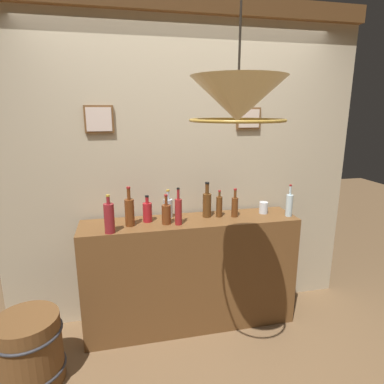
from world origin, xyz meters
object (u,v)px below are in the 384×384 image
Objects in this scene: liquor_bottle_vodka at (207,204)px; pendant_lamp at (238,100)px; liquor_bottle_amaro at (147,212)px; wooden_barrel at (30,350)px; liquor_bottle_gin at (166,214)px; liquor_bottle_sherry at (109,218)px; glass_tumbler_rocks at (263,208)px; liquor_bottle_tequila at (178,211)px; liquor_bottle_rum at (168,207)px; liquor_bottle_bourbon at (289,205)px; liquor_bottle_scotch at (219,206)px; liquor_bottle_port at (130,212)px; liquor_bottle_rye at (235,206)px.

pendant_lamp is (-0.09, -0.90, 0.81)m from liquor_bottle_vodka.
wooden_barrel is at bearing -153.34° from liquor_bottle_amaro.
liquor_bottle_vodka is at bearing 15.97° from liquor_bottle_gin.
liquor_bottle_sherry is 1.32m from glass_tumbler_rocks.
liquor_bottle_tequila is 1.13m from pendant_lamp.
liquor_bottle_gin is 0.17m from liquor_bottle_rum.
liquor_bottle_bourbon is at bearing -5.61° from liquor_bottle_amaro.
liquor_bottle_scotch is at bearing 11.58° from liquor_bottle_sherry.
liquor_bottle_gin is at bearing 13.22° from liquor_bottle_sherry.
liquor_bottle_sherry is 2.88× the size of glass_tumbler_rocks.
liquor_bottle_scotch is 0.11m from liquor_bottle_vodka.
liquor_bottle_vodka is at bearing 27.20° from liquor_bottle_tequila.
glass_tumbler_rocks is at bearing 9.09° from liquor_bottle_tequila.
liquor_bottle_gin is 0.45m from liquor_bottle_sherry.
liquor_bottle_vodka reaches higher than liquor_bottle_amaro.
liquor_bottle_bourbon is 1.03m from liquor_bottle_rum.
liquor_bottle_rum reaches higher than glass_tumbler_rocks.
liquor_bottle_sherry is at bearing 23.17° from wooden_barrel.
liquor_bottle_amaro is 1.25m from wooden_barrel.
pendant_lamp is (0.23, -0.96, 0.84)m from liquor_bottle_rum.
liquor_bottle_amaro is at bearing -157.45° from liquor_bottle_rum.
liquor_bottle_vodka is (0.64, 0.08, -0.00)m from liquor_bottle_port.
liquor_bottle_rum is 0.40× the size of pendant_lamp.
glass_tumbler_rocks is (1.30, 0.19, -0.07)m from liquor_bottle_sherry.
liquor_bottle_bourbon is at bearing -2.10° from liquor_bottle_port.
liquor_bottle_rum is 0.21m from liquor_bottle_tequila.
liquor_bottle_vodka is 0.51× the size of pendant_lamp.
liquor_bottle_gin is 1.04× the size of liquor_bottle_scotch.
liquor_bottle_rum is at bearing 168.76° from liquor_bottle_rye.
pendant_lamp is at bearing -110.53° from liquor_bottle_rye.
liquor_bottle_gin is 1.10× the size of liquor_bottle_amaro.
liquor_bottle_vodka reaches higher than liquor_bottle_rye.
liquor_bottle_rye is 0.13m from liquor_bottle_scotch.
liquor_bottle_rye is at bearing 5.13° from liquor_bottle_gin.
glass_tumbler_rocks is at bearing -5.03° from liquor_bottle_rum.
liquor_bottle_vodka is at bearing -10.50° from liquor_bottle_rum.
pendant_lamp is (0.71, -0.69, 0.81)m from liquor_bottle_sherry.
liquor_bottle_tequila reaches higher than liquor_bottle_scotch.
liquor_bottle_scotch is at bearing -178.91° from glass_tumbler_rocks.
liquor_bottle_port is at bearing 26.91° from wooden_barrel.
liquor_bottle_sherry is at bearing -165.53° from liquor_bottle_vodka.
liquor_bottle_bourbon is 0.70m from liquor_bottle_vodka.
wooden_barrel is (-1.37, -0.45, -0.83)m from liquor_bottle_vodka.
glass_tumbler_rocks is at bearing 146.33° from liquor_bottle_bourbon.
liquor_bottle_tequila is (-0.96, -0.01, 0.01)m from liquor_bottle_bourbon.
glass_tumbler_rocks is at bearing 7.40° from liquor_bottle_rye.
liquor_bottle_port is 1.16m from wooden_barrel.
pendant_lamp reaches higher than liquor_bottle_scotch.
liquor_bottle_gin reaches higher than wooden_barrel.
liquor_bottle_port is 0.53× the size of pendant_lamp.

